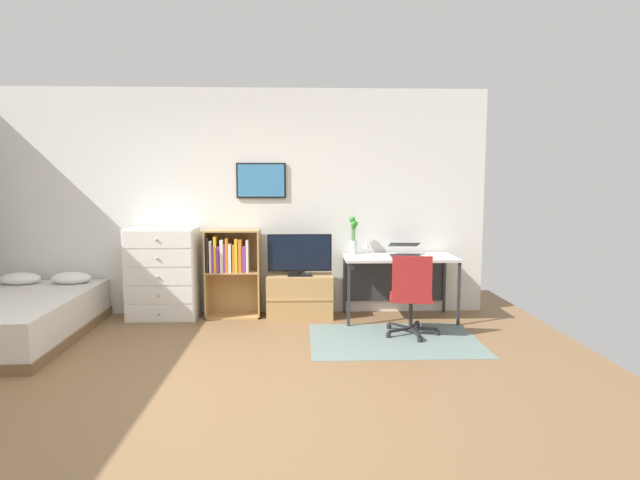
% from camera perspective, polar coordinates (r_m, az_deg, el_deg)
% --- Properties ---
extents(ground_plane, '(7.20, 7.20, 0.00)m').
position_cam_1_polar(ground_plane, '(4.21, -13.86, -15.96)').
color(ground_plane, brown).
extents(wall_back_with_posters, '(6.12, 0.09, 2.70)m').
position_cam_1_polar(wall_back_with_posters, '(6.30, -9.65, 4.13)').
color(wall_back_with_posters, silver).
rests_on(wall_back_with_posters, ground_plane).
extents(area_rug, '(1.70, 1.20, 0.01)m').
position_cam_1_polar(area_rug, '(5.36, 8.21, -10.89)').
color(area_rug, slate).
rests_on(area_rug, ground_plane).
extents(bed, '(1.36, 2.07, 0.57)m').
position_cam_1_polar(bed, '(6.09, -30.78, -7.47)').
color(bed, brown).
rests_on(bed, ground_plane).
extents(dresser, '(0.79, 0.46, 1.07)m').
position_cam_1_polar(dresser, '(6.27, -16.99, -3.58)').
color(dresser, white).
rests_on(dresser, ground_plane).
extents(bookshelf, '(0.64, 0.30, 1.04)m').
position_cam_1_polar(bookshelf, '(6.16, -9.90, -2.63)').
color(bookshelf, tan).
rests_on(bookshelf, ground_plane).
extents(tv_stand, '(0.77, 0.41, 0.50)m').
position_cam_1_polar(tv_stand, '(6.13, -2.25, -6.23)').
color(tv_stand, tan).
rests_on(tv_stand, ground_plane).
extents(television, '(0.75, 0.16, 0.49)m').
position_cam_1_polar(television, '(6.02, -2.27, -1.70)').
color(television, black).
rests_on(television, tv_stand).
extents(desk, '(1.29, 0.65, 0.74)m').
position_cam_1_polar(desk, '(6.13, 8.65, -2.87)').
color(desk, silver).
rests_on(desk, ground_plane).
extents(office_chair, '(0.58, 0.57, 0.86)m').
position_cam_1_polar(office_chair, '(5.39, 10.09, -5.84)').
color(office_chair, '#232326').
rests_on(office_chair, ground_plane).
extents(laptop, '(0.36, 0.38, 0.15)m').
position_cam_1_polar(laptop, '(6.09, 9.40, -1.16)').
color(laptop, black).
rests_on(laptop, desk).
extents(computer_mouse, '(0.06, 0.10, 0.03)m').
position_cam_1_polar(computer_mouse, '(6.02, 11.77, -1.70)').
color(computer_mouse, silver).
rests_on(computer_mouse, desk).
extents(bamboo_vase, '(0.10, 0.11, 0.45)m').
position_cam_1_polar(bamboo_vase, '(6.13, 3.73, 0.55)').
color(bamboo_vase, silver).
rests_on(bamboo_vase, desk).
extents(wine_glass, '(0.07, 0.07, 0.18)m').
position_cam_1_polar(wine_glass, '(5.91, 5.13, -0.59)').
color(wine_glass, silver).
rests_on(wine_glass, desk).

